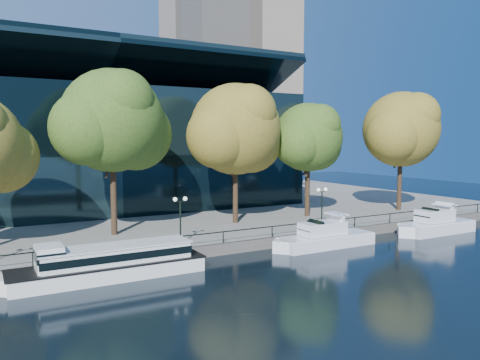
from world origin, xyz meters
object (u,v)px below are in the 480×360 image
cruiser_far (435,224)px  tree_4 (309,139)px  tree_5 (402,131)px  tree_3 (237,131)px  lamp_1 (180,209)px  tree_2 (114,123)px  tour_boat (105,262)px  cruiser_near (323,237)px  lamp_2 (322,198)px

cruiser_far → tree_4: tree_4 is taller
cruiser_far → tree_5: (4.81, 8.88, 9.85)m
tree_3 → lamp_1: size_ratio=3.65×
cruiser_far → lamp_1: 27.27m
tree_2 → tree_5: bearing=-3.5°
tree_3 → tree_4: 9.32m
tour_boat → tree_2: bearing=71.2°
cruiser_far → lamp_1: size_ratio=2.48×
tree_4 → cruiser_near: bearing=-121.2°
tour_boat → tree_2: size_ratio=0.97×
tree_3 → tree_4: tree_3 is taller
tree_5 → tree_2: bearing=176.5°
cruiser_far → tree_4: 16.18m
cruiser_near → tree_3: (-3.25, 10.24, 9.76)m
tree_2 → lamp_1: tree_2 is taller
tree_2 → lamp_1: size_ratio=3.78×
tree_3 → tree_5: bearing=-5.5°
tree_5 → tour_boat: bearing=-168.1°
tour_boat → tree_5: 40.75m
lamp_1 → tree_4: bearing=19.4°
cruiser_far → lamp_2: size_ratio=2.48×
tree_2 → cruiser_near: bearing=-32.3°
cruiser_near → lamp_1: lamp_1 is taller
tour_boat → lamp_1: 8.42m
tour_boat → cruiser_far: 33.93m
cruiser_near → tree_2: 21.75m
tree_2 → tree_3: tree_2 is taller
cruiser_far → tour_boat: bearing=178.8°
lamp_1 → tree_3: bearing=36.3°
cruiser_near → lamp_2: size_ratio=2.61×
tree_3 → tree_5: (22.32, -2.16, 0.18)m
lamp_1 → cruiser_far: bearing=-8.9°
cruiser_near → tree_5: size_ratio=0.71×
tree_3 → tree_4: size_ratio=1.13×
tree_2 → tree_4: size_ratio=1.17×
tree_4 → lamp_2: bearing=-117.5°
cruiser_near → tree_4: bearing=58.8°
tour_boat → tree_4: size_ratio=1.13×
tour_boat → tree_5: tree_5 is taller
tour_boat → lamp_1: (7.14, 3.49, 2.79)m
cruiser_far → tree_5: 14.11m
cruiser_far → tree_5: tree_5 is taller
cruiser_far → lamp_2: (-11.63, 4.21, 2.94)m
cruiser_near → tour_boat: bearing=-179.8°
tree_4 → lamp_1: size_ratio=3.23×
tree_3 → tree_5: 22.42m
tour_boat → cruiser_far: cruiser_far is taller
tour_boat → tree_4: tree_4 is taller
cruiser_far → cruiser_near: bearing=176.8°
tree_5 → cruiser_near: bearing=-157.0°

